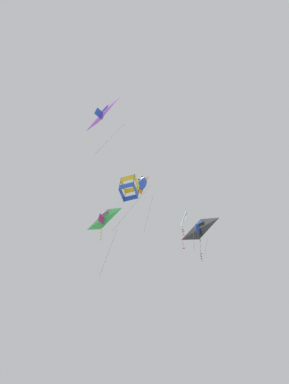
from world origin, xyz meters
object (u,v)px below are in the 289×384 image
Objects in this scene: kite_diamond_near_left at (185,219)px; kite_fish_mid_left at (142,184)px; kite_box_upper_right at (129,188)px; kite_delta_low_drifter at (199,229)px; kite_delta_far_centre at (104,219)px; kite_delta_near_right at (102,114)px.

kite_fish_mid_left is at bearing 18.02° from kite_diamond_near_left.
kite_delta_low_drifter reaches higher than kite_box_upper_right.
kite_delta_low_drifter reaches higher than kite_diamond_near_left.
kite_diamond_near_left is 6.96m from kite_delta_far_centre.
kite_box_upper_right is 5.54m from kite_fish_mid_left.
kite_delta_near_right is 2.02× the size of kite_diamond_near_left.
kite_delta_far_centre is (4.80, -8.92, -3.81)m from kite_delta_low_drifter.
kite_delta_far_centre is (-4.82, 0.77, -7.46)m from kite_delta_near_right.
kite_delta_near_right is at bearing 81.37° from kite_diamond_near_left.
kite_fish_mid_left is 7.94m from kite_diamond_near_left.
kite_delta_near_right is 1.25× the size of kite_delta_far_centre.
kite_fish_mid_left is (-3.41, 1.25, 4.18)m from kite_box_upper_right.
kite_box_upper_right is 1.49× the size of kite_diamond_near_left.
kite_box_upper_right is 0.89× the size of kite_fish_mid_left.
kite_fish_mid_left is 1.68× the size of kite_diamond_near_left.
kite_fish_mid_left is 1.04× the size of kite_delta_far_centre.
kite_delta_low_drifter is 10.82m from kite_delta_far_centre.
kite_delta_low_drifter is at bearing -45.46° from kite_diamond_near_left.
kite_fish_mid_left reaches higher than kite_delta_low_drifter.
kite_fish_mid_left is at bearing -86.34° from kite_box_upper_right.
kite_fish_mid_left reaches higher than kite_delta_far_centre.
kite_delta_near_right reaches higher than kite_delta_far_centre.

